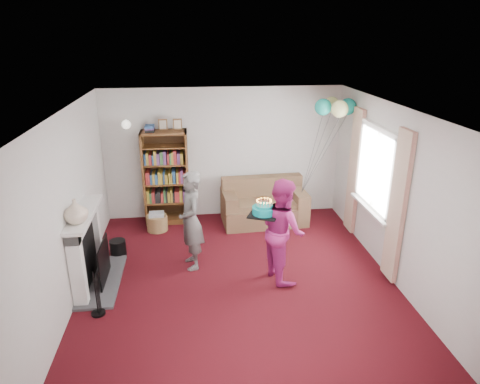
{
  "coord_description": "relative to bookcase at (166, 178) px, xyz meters",
  "views": [
    {
      "loc": [
        -0.62,
        -5.4,
        3.45
      ],
      "look_at": [
        0.09,
        0.6,
        1.17
      ],
      "focal_mm": 32.0,
      "sensor_mm": 36.0,
      "label": 1
    }
  ],
  "objects": [
    {
      "name": "wall_back",
      "position": [
        1.1,
        0.21,
        0.38
      ],
      "size": [
        4.5,
        0.02,
        2.5
      ],
      "primitive_type": "cube",
      "color": "silver",
      "rests_on": "ground"
    },
    {
      "name": "window_bay",
      "position": [
        3.31,
        -1.7,
        0.33
      ],
      "size": [
        0.14,
        2.02,
        2.2
      ],
      "color": "white",
      "rests_on": "ground"
    },
    {
      "name": "balloons",
      "position": [
        3.0,
        -0.52,
        1.35
      ],
      "size": [
        0.89,
        0.73,
        1.72
      ],
      "color": "#3F3F3F",
      "rests_on": "ground"
    },
    {
      "name": "person_striped",
      "position": [
        0.44,
        -1.78,
        -0.1
      ],
      "size": [
        0.47,
        0.62,
        1.54
      ],
      "primitive_type": "imported",
      "rotation": [
        0.0,
        0.0,
        -1.37
      ],
      "color": "black",
      "rests_on": "ground"
    },
    {
      "name": "mantel_vase",
      "position": [
        -1.02,
        -2.45,
        0.42
      ],
      "size": [
        0.31,
        0.31,
        0.32
      ],
      "primitive_type": "imported",
      "rotation": [
        0.0,
        0.0,
        -0.01
      ],
      "color": "beige",
      "rests_on": "fireplace"
    },
    {
      "name": "wall_right",
      "position": [
        3.36,
        -2.3,
        0.38
      ],
      "size": [
        0.02,
        5.0,
        2.5
      ],
      "primitive_type": "cube",
      "color": "silver",
      "rests_on": "ground"
    },
    {
      "name": "wicker_basket",
      "position": [
        -0.19,
        -0.42,
        -0.71
      ],
      "size": [
        0.38,
        0.38,
        0.35
      ],
      "rotation": [
        0.0,
        0.0,
        0.03
      ],
      "color": "#A57B4D",
      "rests_on": "ground"
    },
    {
      "name": "ground",
      "position": [
        1.1,
        -2.3,
        -0.87
      ],
      "size": [
        5.0,
        5.0,
        0.0
      ],
      "primitive_type": "plane",
      "color": "black",
      "rests_on": "ground"
    },
    {
      "name": "wall_left",
      "position": [
        -1.16,
        -2.3,
        0.38
      ],
      "size": [
        0.02,
        5.0,
        2.5
      ],
      "primitive_type": "cube",
      "color": "silver",
      "rests_on": "ground"
    },
    {
      "name": "ceiling",
      "position": [
        1.1,
        -2.3,
        1.64
      ],
      "size": [
        4.5,
        5.0,
        0.01
      ],
      "primitive_type": "cube",
      "color": "white",
      "rests_on": "wall_back"
    },
    {
      "name": "birthday_cake",
      "position": [
        1.47,
        -2.25,
        0.22
      ],
      "size": [
        0.4,
        0.4,
        0.22
      ],
      "rotation": [
        0.0,
        0.0,
        -0.41
      ],
      "color": "black",
      "rests_on": "ground"
    },
    {
      "name": "sofa",
      "position": [
        1.82,
        -0.23,
        -0.55
      ],
      "size": [
        1.57,
        0.83,
        0.83
      ],
      "rotation": [
        0.0,
        0.0,
        0.06
      ],
      "color": "brown",
      "rests_on": "ground"
    },
    {
      "name": "fireplace",
      "position": [
        -0.99,
        -2.11,
        -0.36
      ],
      "size": [
        0.55,
        1.8,
        1.12
      ],
      "color": "#3F3F42",
      "rests_on": "ground"
    },
    {
      "name": "wall_sconce",
      "position": [
        -0.65,
        0.06,
        1.01
      ],
      "size": [
        0.16,
        0.23,
        0.16
      ],
      "color": "gold",
      "rests_on": "ground"
    },
    {
      "name": "bookcase",
      "position": [
        0.0,
        0.0,
        0.0
      ],
      "size": [
        0.83,
        0.42,
        1.97
      ],
      "color": "#472B14",
      "rests_on": "ground"
    },
    {
      "name": "person_magenta",
      "position": [
        1.75,
        -2.24,
        -0.1
      ],
      "size": [
        0.73,
        0.86,
        1.53
      ],
      "primitive_type": "imported",
      "rotation": [
        0.0,
        0.0,
        1.8
      ],
      "color": "#A9216C",
      "rests_on": "ground"
    }
  ]
}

